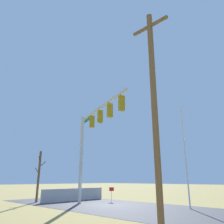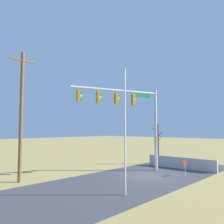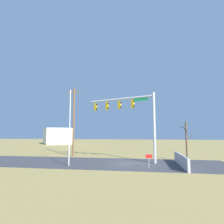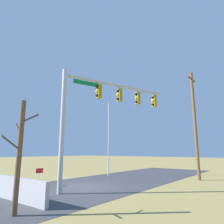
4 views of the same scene
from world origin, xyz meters
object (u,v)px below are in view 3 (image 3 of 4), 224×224
at_px(utility_pole, 74,120).
at_px(open_sign, 149,158).
at_px(signal_mast, 131,112).
at_px(flagpole, 70,127).
at_px(bare_tree, 186,141).
at_px(distant_building, 58,136).

xyz_separation_m(utility_pole, open_sign, (10.07, -7.81, -4.01)).
relative_size(signal_mast, flagpole, 1.07).
relative_size(flagpole, bare_tree, 1.67).
bearing_deg(signal_mast, flagpole, -145.39).
relative_size(utility_pole, distant_building, 1.27).
xyz_separation_m(bare_tree, distant_building, (-29.79, 30.86, 0.05)).
height_order(bare_tree, distant_building, distant_building).
relative_size(utility_pole, bare_tree, 2.15).
height_order(flagpole, bare_tree, flagpole).
bearing_deg(distant_building, flagpole, 171.49).
xyz_separation_m(signal_mast, flagpole, (-5.72, -3.95, -1.76)).
bearing_deg(distant_building, utility_pole, 173.59).
bearing_deg(open_sign, signal_mast, 113.86).
height_order(signal_mast, bare_tree, signal_mast).
bearing_deg(signal_mast, distant_building, 126.68).
relative_size(signal_mast, bare_tree, 1.78).
relative_size(utility_pole, open_sign, 7.79).
xyz_separation_m(utility_pole, distant_building, (-15.47, 28.11, -2.60)).
height_order(bare_tree, open_sign, bare_tree).
xyz_separation_m(utility_pole, bare_tree, (14.32, -2.75, -2.65)).
xyz_separation_m(signal_mast, distant_building, (-23.74, 31.88, -3.13)).
xyz_separation_m(bare_tree, open_sign, (-4.26, -5.06, -1.36)).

